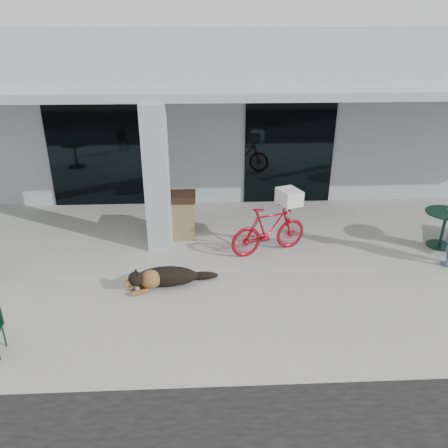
{
  "coord_description": "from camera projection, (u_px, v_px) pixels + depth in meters",
  "views": [
    {
      "loc": [
        -0.52,
        -6.49,
        4.4
      ],
      "look_at": [
        -0.14,
        1.19,
        1.0
      ],
      "focal_mm": 35.0,
      "sensor_mm": 36.0,
      "label": 1
    }
  ],
  "objects": [
    {
      "name": "cafe_table_far",
      "position": [
        443.0,
        229.0,
        9.6
      ],
      "size": [
        1.04,
        1.04,
        0.82
      ],
      "primitive_type": null,
      "rotation": [
        0.0,
        0.0,
        0.21
      ],
      "color": "#133829",
      "rests_on": "ground"
    },
    {
      "name": "dog",
      "position": [
        168.0,
        275.0,
        8.17
      ],
      "size": [
        1.37,
        0.9,
        0.43
      ],
      "primitive_type": null,
      "rotation": [
        0.0,
        0.0,
        0.39
      ],
      "color": "black",
      "rests_on": "ground"
    },
    {
      "name": "overhang",
      "position": [
        225.0,
        90.0,
        9.72
      ],
      "size": [
        22.0,
        2.8,
        0.18
      ],
      "primitive_type": "cube",
      "color": "#A7B4BD",
      "rests_on": "column"
    },
    {
      "name": "ground",
      "position": [
        235.0,
        303.0,
        7.73
      ],
      "size": [
        80.0,
        80.0,
        0.0
      ],
      "primitive_type": "plane",
      "color": "#A8A69F",
      "rests_on": "ground"
    },
    {
      "name": "building",
      "position": [
        218.0,
        102.0,
        14.58
      ],
      "size": [
        22.0,
        7.0,
        4.5
      ],
      "primitive_type": "cube",
      "color": "#A7B4BD",
      "rests_on": "ground"
    },
    {
      "name": "column",
      "position": [
        157.0,
        179.0,
        9.13
      ],
      "size": [
        0.5,
        0.5,
        3.12
      ],
      "primitive_type": "cube",
      "color": "#A7B4BD",
      "rests_on": "ground"
    },
    {
      "name": "bicycle",
      "position": [
        269.0,
        230.0,
        9.29
      ],
      "size": [
        1.82,
        1.08,
        1.06
      ],
      "primitive_type": "imported",
      "rotation": [
        0.0,
        0.0,
        1.93
      ],
      "color": "#A10D1A",
      "rests_on": "ground"
    },
    {
      "name": "storefront_glass_left",
      "position": [
        102.0,
        157.0,
        11.59
      ],
      "size": [
        2.8,
        0.06,
        2.7
      ],
      "primitive_type": "cube",
      "color": "black",
      "rests_on": "ground"
    },
    {
      "name": "storefront_glass_right",
      "position": [
        289.0,
        154.0,
        11.81
      ],
      "size": [
        2.4,
        0.06,
        2.7
      ],
      "primitive_type": "cube",
      "color": "black",
      "rests_on": "ground"
    },
    {
      "name": "cup_near_dog",
      "position": [
        137.0,
        289.0,
        8.03
      ],
      "size": [
        0.09,
        0.09,
        0.1
      ],
      "primitive_type": "cylinder",
      "rotation": [
        0.0,
        0.0,
        0.17
      ],
      "color": "white",
      "rests_on": "ground"
    },
    {
      "name": "laundry_basket",
      "position": [
        289.0,
        197.0,
        9.17
      ],
      "size": [
        0.56,
        0.64,
        0.32
      ],
      "primitive_type": "cube",
      "rotation": [
        0.0,
        0.0,
        1.93
      ],
      "color": "white",
      "rests_on": "bicycle"
    },
    {
      "name": "trash_receptacle",
      "position": [
        182.0,
        215.0,
        10.03
      ],
      "size": [
        0.62,
        0.62,
        1.06
      ],
      "primitive_type": null,
      "rotation": [
        0.0,
        0.0,
        -0.0
      ],
      "color": "olive",
      "rests_on": "ground"
    }
  ]
}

